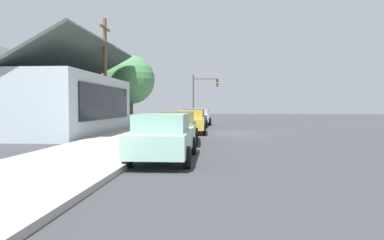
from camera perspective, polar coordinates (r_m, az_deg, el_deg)
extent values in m
plane|color=#38383D|center=(24.01, 6.34, -2.14)|extent=(120.00, 120.00, 0.00)
cube|color=#A3A099|center=(24.46, -6.89, -1.88)|extent=(60.00, 4.20, 0.16)
cube|color=#9ED1BC|center=(11.94, -4.50, -3.32)|extent=(4.86, 1.84, 0.70)
cube|color=#86B1A0|center=(11.42, -4.85, -0.40)|extent=(2.34, 1.59, 0.56)
cylinder|color=black|center=(13.59, -7.32, -4.13)|extent=(0.66, 0.23, 0.66)
cylinder|color=black|center=(13.37, 0.20, -4.22)|extent=(0.66, 0.23, 0.66)
cylinder|color=black|center=(10.69, -10.39, -5.89)|extent=(0.66, 0.23, 0.66)
cylinder|color=black|center=(10.40, -0.79, -6.08)|extent=(0.66, 0.23, 0.66)
cube|color=olive|center=(17.65, -2.31, -1.50)|extent=(4.90, 2.06, 0.70)
cube|color=#61683C|center=(17.14, -2.41, 0.49)|extent=(2.39, 1.71, 0.56)
cylinder|color=black|center=(19.23, -4.71, -2.24)|extent=(0.67, 0.26, 0.66)
cylinder|color=black|center=(19.13, 0.65, -2.26)|extent=(0.67, 0.26, 0.66)
cylinder|color=black|center=(16.28, -5.78, -3.07)|extent=(0.67, 0.26, 0.66)
cylinder|color=black|center=(16.16, 0.56, -3.09)|extent=(0.67, 0.26, 0.66)
cube|color=gold|center=(23.46, -0.16, -0.57)|extent=(4.38, 1.93, 0.70)
cube|color=gold|center=(23.00, -0.21, 0.95)|extent=(2.13, 1.63, 0.56)
cylinder|color=black|center=(24.86, -2.07, -1.22)|extent=(0.67, 0.24, 0.66)
cylinder|color=black|center=(24.79, 2.02, -1.23)|extent=(0.67, 0.24, 0.66)
cylinder|color=black|center=(22.20, -2.60, -1.64)|extent=(0.67, 0.24, 0.66)
cylinder|color=black|center=(22.12, 1.98, -1.65)|extent=(0.67, 0.24, 0.66)
cube|color=navy|center=(29.11, 0.42, -0.02)|extent=(4.49, 1.92, 0.70)
cube|color=navy|center=(28.65, 0.32, 1.21)|extent=(2.19, 1.61, 0.56)
cylinder|color=black|center=(30.59, -0.87, -0.56)|extent=(0.67, 0.25, 0.66)
cylinder|color=black|center=(30.40, 2.32, -0.58)|extent=(0.67, 0.25, 0.66)
cylinder|color=black|center=(27.89, -1.66, -0.84)|extent=(0.67, 0.25, 0.66)
cylinder|color=black|center=(27.68, 1.85, -0.86)|extent=(0.67, 0.25, 0.66)
cube|color=silver|center=(34.53, 1.31, 0.34)|extent=(4.47, 1.93, 0.70)
cube|color=#A0A2A6|center=(34.08, 1.27, 1.38)|extent=(2.16, 1.68, 0.56)
cylinder|color=black|center=(36.00, -0.04, -0.14)|extent=(0.66, 0.23, 0.66)
cylinder|color=black|center=(35.88, 2.95, -0.15)|extent=(0.66, 0.23, 0.66)
cylinder|color=black|center=(33.25, -0.46, -0.34)|extent=(0.66, 0.23, 0.66)
cylinder|color=black|center=(33.12, 2.78, -0.35)|extent=(0.66, 0.23, 0.66)
cube|color=#ADBCC6|center=(24.89, -22.31, 2.21)|extent=(11.62, 7.87, 3.78)
cube|color=black|center=(23.38, -13.57, 2.78)|extent=(9.29, 0.08, 2.12)
cube|color=#3F4C47|center=(24.25, -18.21, 9.22)|extent=(12.22, 4.23, 2.35)
cube|color=#3F4C47|center=(26.01, -26.33, 8.62)|extent=(12.22, 4.23, 2.35)
cylinder|color=brown|center=(31.45, -9.93, 1.60)|extent=(0.44, 0.44, 2.99)
sphere|color=#47844C|center=(31.53, -9.97, 6.46)|extent=(4.28, 4.28, 4.28)
cylinder|color=#383833|center=(38.21, 0.22, 3.41)|extent=(0.14, 0.14, 5.20)
cylinder|color=#383833|center=(38.24, 2.17, 6.70)|extent=(0.10, 2.60, 0.10)
cube|color=black|center=(38.18, 4.13, 6.03)|extent=(0.28, 0.24, 0.80)
sphere|color=red|center=(38.05, 4.13, 6.44)|extent=(0.16, 0.16, 0.16)
sphere|color=yellow|center=(38.03, 4.13, 6.05)|extent=(0.16, 0.16, 0.16)
sphere|color=green|center=(38.01, 4.13, 5.65)|extent=(0.16, 0.16, 0.16)
cylinder|color=brown|center=(23.65, -13.91, 6.83)|extent=(0.24, 0.24, 7.50)
cube|color=brown|center=(24.11, -13.98, 14.32)|extent=(1.80, 0.12, 0.12)
cylinder|color=red|center=(32.30, -1.62, -0.23)|extent=(0.22, 0.22, 0.55)
sphere|color=red|center=(32.28, -1.62, 0.38)|extent=(0.18, 0.18, 0.18)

